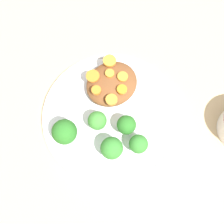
% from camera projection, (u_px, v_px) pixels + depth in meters
% --- Properties ---
extents(ground_plane, '(4.00, 4.00, 0.00)m').
position_uv_depth(ground_plane, '(112.00, 117.00, 0.63)').
color(ground_plane, tan).
extents(plate, '(0.28, 0.28, 0.02)m').
position_uv_depth(plate, '(112.00, 116.00, 0.62)').
color(plate, white).
rests_on(plate, ground_plane).
extents(stew_mound, '(0.11, 0.09, 0.04)m').
position_uv_depth(stew_mound, '(112.00, 84.00, 0.62)').
color(stew_mound, brown).
rests_on(stew_mound, plate).
extents(broccoli_floret_0, '(0.04, 0.04, 0.05)m').
position_uv_depth(broccoli_floret_0, '(112.00, 148.00, 0.56)').
color(broccoli_floret_0, '#759E51').
rests_on(broccoli_floret_0, plate).
extents(broccoli_floret_1, '(0.04, 0.04, 0.05)m').
position_uv_depth(broccoli_floret_1, '(98.00, 122.00, 0.58)').
color(broccoli_floret_1, '#759E51').
rests_on(broccoli_floret_1, plate).
extents(broccoli_floret_2, '(0.04, 0.04, 0.05)m').
position_uv_depth(broccoli_floret_2, '(138.00, 144.00, 0.57)').
color(broccoli_floret_2, '#7FA85B').
rests_on(broccoli_floret_2, plate).
extents(broccoli_floret_3, '(0.04, 0.04, 0.05)m').
position_uv_depth(broccoli_floret_3, '(127.00, 125.00, 0.58)').
color(broccoli_floret_3, '#759E51').
rests_on(broccoli_floret_3, plate).
extents(broccoli_floret_4, '(0.05, 0.05, 0.06)m').
position_uv_depth(broccoli_floret_4, '(65.00, 132.00, 0.57)').
color(broccoli_floret_4, '#759E51').
rests_on(broccoli_floret_4, plate).
extents(carrot_slice_0, '(0.02, 0.02, 0.01)m').
position_uv_depth(carrot_slice_0, '(123.00, 77.00, 0.61)').
color(carrot_slice_0, orange).
rests_on(carrot_slice_0, stew_mound).
extents(carrot_slice_1, '(0.02, 0.02, 0.01)m').
position_uv_depth(carrot_slice_1, '(96.00, 90.00, 0.60)').
color(carrot_slice_1, orange).
rests_on(carrot_slice_1, stew_mound).
extents(carrot_slice_2, '(0.03, 0.03, 0.00)m').
position_uv_depth(carrot_slice_2, '(93.00, 76.00, 0.61)').
color(carrot_slice_2, orange).
rests_on(carrot_slice_2, stew_mound).
extents(carrot_slice_3, '(0.02, 0.02, 0.01)m').
position_uv_depth(carrot_slice_3, '(122.00, 89.00, 0.60)').
color(carrot_slice_3, orange).
rests_on(carrot_slice_3, stew_mound).
extents(carrot_slice_4, '(0.02, 0.02, 0.01)m').
position_uv_depth(carrot_slice_4, '(111.00, 100.00, 0.59)').
color(carrot_slice_4, orange).
rests_on(carrot_slice_4, stew_mound).
extents(carrot_slice_5, '(0.03, 0.03, 0.01)m').
position_uv_depth(carrot_slice_5, '(110.00, 61.00, 0.62)').
color(carrot_slice_5, orange).
rests_on(carrot_slice_5, stew_mound).
extents(carrot_slice_6, '(0.02, 0.02, 0.01)m').
position_uv_depth(carrot_slice_6, '(110.00, 73.00, 0.61)').
color(carrot_slice_6, orange).
rests_on(carrot_slice_6, stew_mound).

